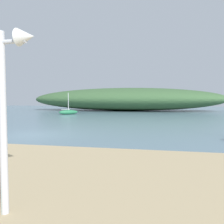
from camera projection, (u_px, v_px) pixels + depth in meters
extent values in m
plane|color=slate|center=(35.00, 135.00, 12.93)|extent=(120.00, 120.00, 0.00)
ellipsoid|color=#3D6038|center=(125.00, 99.00, 42.10)|extent=(36.46, 11.80, 4.27)
cylinder|color=silver|center=(3.00, 124.00, 3.54)|extent=(0.12, 0.12, 2.90)
cylinder|color=silver|center=(1.00, 42.00, 3.46)|extent=(0.87, 0.07, 0.07)
cone|color=silver|center=(26.00, 37.00, 3.38)|extent=(0.27, 0.27, 0.27)
ellipsoid|color=#287A4C|center=(68.00, 112.00, 31.08)|extent=(2.57, 2.45, 0.63)
cylinder|color=silver|center=(68.00, 102.00, 31.00)|extent=(0.08, 0.08, 2.58)
cylinder|color=silver|center=(66.00, 110.00, 30.84)|extent=(0.94, 0.87, 0.06)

